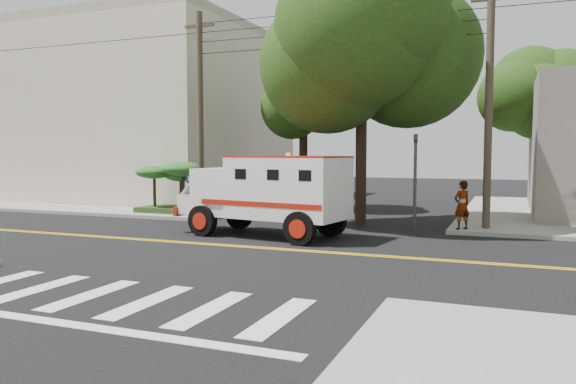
% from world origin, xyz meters
% --- Properties ---
extents(ground, '(100.00, 100.00, 0.00)m').
position_xyz_m(ground, '(0.00, 0.00, 0.00)').
color(ground, black).
rests_on(ground, ground).
extents(sidewalk_nw, '(17.00, 17.00, 0.15)m').
position_xyz_m(sidewalk_nw, '(-13.50, 13.50, 0.07)').
color(sidewalk_nw, gray).
rests_on(sidewalk_nw, ground).
extents(building_left, '(16.00, 14.00, 10.00)m').
position_xyz_m(building_left, '(-15.50, 15.00, 5.15)').
color(building_left, beige).
rests_on(building_left, sidewalk_nw).
extents(utility_pole_left, '(0.28, 0.28, 9.00)m').
position_xyz_m(utility_pole_left, '(-5.60, 6.00, 4.50)').
color(utility_pole_left, '#382D23').
rests_on(utility_pole_left, ground).
extents(utility_pole_right, '(0.28, 0.28, 9.00)m').
position_xyz_m(utility_pole_right, '(6.30, 6.20, 4.50)').
color(utility_pole_right, '#382D23').
rests_on(utility_pole_right, ground).
extents(tree_main, '(6.08, 5.70, 9.85)m').
position_xyz_m(tree_main, '(1.94, 6.21, 7.20)').
color(tree_main, black).
rests_on(tree_main, ground).
extents(tree_left, '(4.48, 4.20, 7.70)m').
position_xyz_m(tree_left, '(-2.68, 11.79, 5.73)').
color(tree_left, black).
rests_on(tree_left, ground).
extents(tree_right, '(4.80, 4.50, 8.20)m').
position_xyz_m(tree_right, '(8.84, 15.77, 6.09)').
color(tree_right, black).
rests_on(tree_right, ground).
extents(traffic_signal, '(0.15, 0.18, 3.60)m').
position_xyz_m(traffic_signal, '(3.80, 5.60, 2.23)').
color(traffic_signal, '#3F3F42').
rests_on(traffic_signal, ground).
extents(accessibility_sign, '(0.45, 0.10, 2.02)m').
position_xyz_m(accessibility_sign, '(-6.20, 6.17, 1.37)').
color(accessibility_sign, '#3F3F42').
rests_on(accessibility_sign, ground).
extents(palm_planter, '(3.52, 2.63, 2.36)m').
position_xyz_m(palm_planter, '(-7.44, 6.62, 1.65)').
color(palm_planter, '#1E3314').
rests_on(palm_planter, sidewalk_nw).
extents(armored_truck, '(6.43, 3.26, 2.80)m').
position_xyz_m(armored_truck, '(-0.69, 2.27, 1.60)').
color(armored_truck, white).
rests_on(armored_truck, ground).
extents(pedestrian_a, '(0.76, 0.75, 1.77)m').
position_xyz_m(pedestrian_a, '(5.50, 5.50, 1.03)').
color(pedestrian_a, gray).
rests_on(pedestrian_a, sidewalk_ne).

